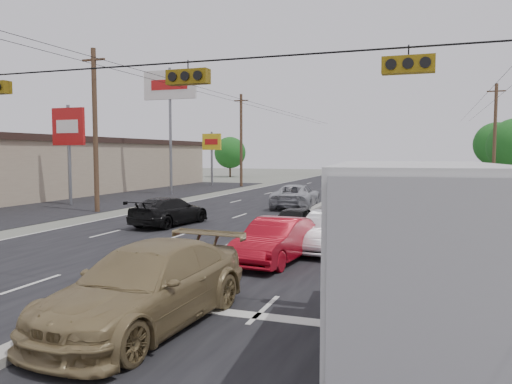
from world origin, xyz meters
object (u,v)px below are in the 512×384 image
at_px(box_truck, 412,260).
at_px(oncoming_near, 169,211).
at_px(queue_car_c, 391,215).
at_px(queue_car_a, 293,222).
at_px(pole_sign_billboard, 170,93).
at_px(tree_right_far, 496,144).
at_px(red_sedan, 276,241).
at_px(utility_pole_left_c, 241,140).
at_px(queue_car_b, 330,232).
at_px(utility_pole_left_b, 95,129).
at_px(tan_sedan, 147,287).
at_px(utility_pole_right_c, 495,137).
at_px(pole_sign_mid, 69,132).
at_px(tree_left_far, 230,153).
at_px(pole_sign_far, 212,146).
at_px(black_suv, 450,305).
at_px(oncoming_far, 296,196).
at_px(queue_car_d, 469,253).

bearing_deg(box_truck, oncoming_near, 127.27).
relative_size(box_truck, queue_car_c, 1.28).
bearing_deg(queue_car_a, pole_sign_billboard, 134.23).
bearing_deg(tree_right_far, queue_car_a, -103.69).
bearing_deg(oncoming_near, pole_sign_billboard, -53.67).
bearing_deg(queue_car_c, oncoming_near, -168.22).
bearing_deg(oncoming_near, red_sedan, 147.44).
distance_m(utility_pole_left_c, queue_car_b, 36.52).
distance_m(utility_pole_left_c, red_sedan, 38.26).
distance_m(utility_pole_left_b, tan_sedan, 22.23).
xyz_separation_m(utility_pole_right_c, tree_right_far, (3.50, 30.00, -0.15)).
height_order(utility_pole_left_b, utility_pole_left_c, same).
distance_m(pole_sign_mid, oncoming_near, 14.07).
height_order(utility_pole_left_b, tree_left_far, utility_pole_left_b).
relative_size(utility_pole_left_c, queue_car_a, 2.65).
bearing_deg(pole_sign_mid, queue_car_c, -12.16).
relative_size(pole_sign_far, queue_car_b, 1.36).
height_order(pole_sign_billboard, oncoming_near, pole_sign_billboard).
xyz_separation_m(tree_right_far, queue_car_c, (-10.72, -56.80, -4.19)).
bearing_deg(utility_pole_left_b, red_sedan, -34.41).
bearing_deg(utility_pole_right_c, queue_car_b, -105.46).
height_order(tan_sedan, queue_car_c, tan_sedan).
xyz_separation_m(pole_sign_billboard, queue_car_c, (19.78, -14.80, -8.10)).
bearing_deg(utility_pole_left_c, pole_sign_mid, -101.56).
bearing_deg(utility_pole_right_c, tree_left_far, 149.90).
xyz_separation_m(utility_pole_right_c, pole_sign_far, (-28.50, -0.00, -0.70)).
height_order(black_suv, oncoming_near, black_suv).
relative_size(tree_right_far, black_suv, 1.28).
xyz_separation_m(box_truck, tan_sedan, (-5.31, -0.01, -0.95)).
xyz_separation_m(utility_pole_right_c, black_suv, (-5.12, -41.18, -4.22)).
height_order(tree_left_far, oncoming_far, tree_left_far).
distance_m(utility_pole_left_c, queue_car_d, 40.86).
bearing_deg(oncoming_far, utility_pole_right_c, -130.69).
relative_size(pole_sign_billboard, tree_left_far, 1.80).
xyz_separation_m(utility_pole_left_b, oncoming_far, (11.10, 6.21, -4.32)).
bearing_deg(oncoming_far, pole_sign_far, -56.33).
distance_m(tan_sedan, queue_car_a, 11.88).
bearing_deg(box_truck, tree_right_far, 77.29).
height_order(oncoming_near, oncoming_far, oncoming_far).
distance_m(tree_left_far, oncoming_near, 51.49).
relative_size(tan_sedan, queue_car_d, 1.17).
bearing_deg(utility_pole_left_b, pole_sign_mid, 146.31).
bearing_deg(queue_car_d, queue_car_a, 139.94).
bearing_deg(box_truck, utility_pole_left_b, 133.46).
distance_m(black_suv, oncoming_far, 24.06).
distance_m(utility_pole_left_b, queue_car_c, 18.39).
xyz_separation_m(pole_sign_far, queue_car_c, (21.28, -26.80, -3.64)).
height_order(box_truck, queue_car_d, box_truck).
bearing_deg(utility_pole_right_c, queue_car_d, -97.15).
height_order(pole_sign_far, oncoming_far, pole_sign_far).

